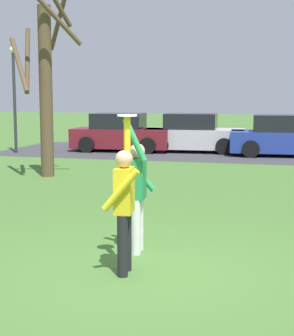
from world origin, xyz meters
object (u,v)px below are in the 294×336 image
object	(u,v)px
parked_car_silver	(193,134)
parked_car_blue	(283,137)
person_catcher	(124,201)
bare_tree_tall	(45,80)
parked_car_maroon	(121,134)
frisbee_disc	(127,115)
person_defender	(137,188)
lamppost_by_lot	(14,89)

from	to	relation	value
parked_car_silver	parked_car_blue	size ratio (longest dim) A/B	1.00
person_catcher	bare_tree_tall	xyz separation A→B (m)	(-4.72, 7.70, 1.78)
parked_car_maroon	parked_car_blue	bearing A→B (deg)	-5.18
frisbee_disc	parked_car_maroon	bearing A→B (deg)	107.83
person_catcher	person_defender	world-z (taller)	person_catcher
person_defender	parked_car_blue	xyz separation A→B (m)	(1.93, 13.97, -0.25)
lamppost_by_lot	bare_tree_tall	bearing A→B (deg)	-54.34
person_defender	parked_car_maroon	bearing A→B (deg)	-167.49
parked_car_maroon	parked_car_blue	xyz separation A→B (m)	(6.64, -0.15, 0.00)
lamppost_by_lot	frisbee_disc	bearing A→B (deg)	-56.32
person_defender	lamppost_by_lot	size ratio (longest dim) A/B	0.48
person_catcher	parked_car_maroon	xyz separation A→B (m)	(-4.82, 15.13, -0.25)
frisbee_disc	parked_car_silver	world-z (taller)	frisbee_disc
parked_car_maroon	parked_car_silver	distance (m)	3.04
frisbee_disc	bare_tree_tall	distance (m)	8.86
parked_car_maroon	bare_tree_tall	distance (m)	7.69
bare_tree_tall	parked_car_blue	bearing A→B (deg)	48.00
frisbee_disc	bare_tree_tall	bearing A→B (deg)	122.14
person_catcher	bare_tree_tall	distance (m)	9.21
parked_car_silver	bare_tree_tall	world-z (taller)	bare_tree_tall
person_defender	parked_car_blue	world-z (taller)	person_defender
person_catcher	parked_car_blue	distance (m)	15.09
person_catcher	parked_car_maroon	distance (m)	15.88
parked_car_maroon	lamppost_by_lot	distance (m)	4.70
person_defender	parked_car_blue	size ratio (longest dim) A/B	0.48
parked_car_silver	parked_car_blue	distance (m)	3.69
person_defender	parked_car_silver	world-z (taller)	person_defender
parked_car_silver	lamppost_by_lot	distance (m)	7.52
parked_car_silver	parked_car_blue	xyz separation A→B (m)	(3.64, -0.62, 0.00)
frisbee_disc	parked_car_blue	size ratio (longest dim) A/B	0.06
parked_car_silver	lamppost_by_lot	bearing A→B (deg)	-165.35
person_defender	bare_tree_tall	xyz separation A→B (m)	(-4.62, 6.70, 1.78)
parked_car_silver	parked_car_maroon	bearing A→B (deg)	-174.93
person_catcher	parked_car_maroon	size ratio (longest dim) A/B	0.49
person_catcher	lamppost_by_lot	bearing A→B (deg)	27.36
parked_car_silver	person_defender	bearing A→B (deg)	-87.20
person_catcher	parked_car_blue	world-z (taller)	person_catcher
person_catcher	bare_tree_tall	world-z (taller)	bare_tree_tall
parked_car_maroon	parked_car_blue	distance (m)	6.64
frisbee_disc	parked_car_silver	bearing A→B (deg)	96.65
person_catcher	parked_car_maroon	world-z (taller)	person_catcher
parked_car_maroon	bare_tree_tall	bearing A→B (deg)	-93.18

